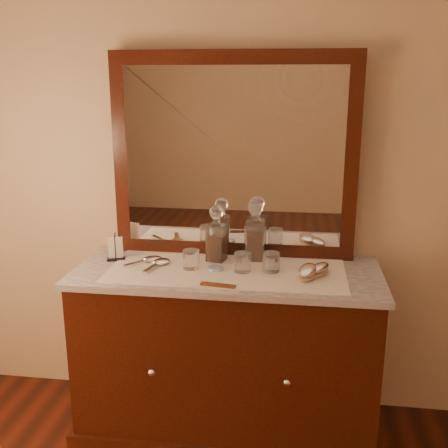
{
  "coord_description": "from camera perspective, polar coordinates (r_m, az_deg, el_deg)",
  "views": [
    {
      "loc": [
        0.31,
        -0.38,
        1.72
      ],
      "look_at": [
        0.0,
        1.85,
        1.1
      ],
      "focal_mm": 42.65,
      "sensor_mm": 36.0,
      "label": 1
    }
  ],
  "objects": [
    {
      "name": "decanter_left",
      "position": [
        2.6,
        -0.81,
        -1.65
      ],
      "size": [
        0.1,
        0.1,
        0.28
      ],
      "color": "brown",
      "rests_on": "lace_runner"
    },
    {
      "name": "tumblers",
      "position": [
        2.48,
        1.16,
        -4.01
      ],
      "size": [
        0.45,
        0.1,
        0.09
      ],
      "color": "white",
      "rests_on": "lace_runner"
    },
    {
      "name": "dresser_plinth",
      "position": [
        2.89,
        0.29,
        -20.16
      ],
      "size": [
        1.46,
        0.59,
        0.08
      ],
      "primitive_type": "cube",
      "color": "black",
      "rests_on": "floor"
    },
    {
      "name": "brush_far",
      "position": [
        2.48,
        10.2,
        -4.81
      ],
      "size": [
        0.12,
        0.17,
        0.04
      ],
      "color": "#9D7D60",
      "rests_on": "lace_runner"
    },
    {
      "name": "knob_left",
      "position": [
        2.49,
        -7.74,
        -15.48
      ],
      "size": [
        0.04,
        0.04,
        0.04
      ],
      "primitive_type": "sphere",
      "color": "silver",
      "rests_on": "dresser_cabinet"
    },
    {
      "name": "lace_runner",
      "position": [
        2.49,
        0.26,
        -5.03
      ],
      "size": [
        1.1,
        0.45,
        0.0
      ],
      "primitive_type": "cube",
      "color": "silver",
      "rests_on": "marble_top"
    },
    {
      "name": "hand_mirror_inner",
      "position": [
        2.58,
        -6.98,
        -4.14
      ],
      "size": [
        0.1,
        0.22,
        0.02
      ],
      "color": "silver",
      "rests_on": "lace_runner"
    },
    {
      "name": "brush_near",
      "position": [
        2.43,
        8.98,
        -5.11
      ],
      "size": [
        0.11,
        0.19,
        0.05
      ],
      "color": "#9D7D60",
      "rests_on": "lace_runner"
    },
    {
      "name": "mirror_frame",
      "position": [
        2.62,
        1.05,
        7.25
      ],
      "size": [
        1.2,
        0.08,
        1.0
      ],
      "primitive_type": "cube",
      "color": "black",
      "rests_on": "marble_top"
    },
    {
      "name": "mirror_glass",
      "position": [
        2.59,
        0.96,
        7.15
      ],
      "size": [
        1.06,
        0.01,
        0.86
      ],
      "primitive_type": "cube",
      "color": "white",
      "rests_on": "marble_top"
    },
    {
      "name": "hand_mirror_outer",
      "position": [
        2.63,
        -8.05,
        -3.81
      ],
      "size": [
        0.18,
        0.19,
        0.02
      ],
      "color": "silver",
      "rests_on": "lace_runner"
    },
    {
      "name": "knob_right",
      "position": [
        2.41,
        6.75,
        -16.52
      ],
      "size": [
        0.04,
        0.04,
        0.04
      ],
      "primitive_type": "sphere",
      "color": "silver",
      "rests_on": "dresser_cabinet"
    },
    {
      "name": "decanter_right",
      "position": [
        2.61,
        3.36,
        -1.38
      ],
      "size": [
        0.09,
        0.09,
        0.3
      ],
      "color": "brown",
      "rests_on": "lace_runner"
    },
    {
      "name": "comb",
      "position": [
        2.31,
        -0.63,
        -6.56
      ],
      "size": [
        0.16,
        0.05,
        0.01
      ],
      "primitive_type": "cube",
      "rotation": [
        0.0,
        0.0,
        -0.14
      ],
      "color": "maroon",
      "rests_on": "lace_runner"
    },
    {
      "name": "napkin_rack",
      "position": [
        2.68,
        -11.54,
        -2.67
      ],
      "size": [
        0.1,
        0.08,
        0.13
      ],
      "color": "black",
      "rests_on": "marble_top"
    },
    {
      "name": "marble_top",
      "position": [
        2.52,
        0.32,
        -5.24
      ],
      "size": [
        1.44,
        0.59,
        0.03
      ],
      "primitive_type": "cube",
      "color": "white",
      "rests_on": "dresser_cabinet"
    },
    {
      "name": "pin_dish",
      "position": [
        2.5,
        -0.88,
        -4.79
      ],
      "size": [
        0.09,
        0.09,
        0.01
      ],
      "primitive_type": "cylinder",
      "rotation": [
        0.0,
        0.0,
        -0.22
      ],
      "color": "white",
      "rests_on": "lace_runner"
    },
    {
      "name": "dresser_cabinet",
      "position": [
        2.69,
        0.3,
        -13.73
      ],
      "size": [
        1.4,
        0.55,
        0.82
      ],
      "primitive_type": "cube",
      "color": "black",
      "rests_on": "floor"
    }
  ]
}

